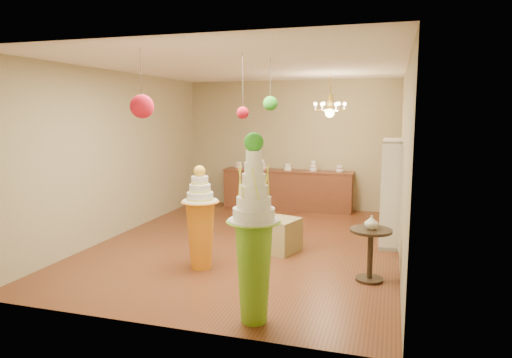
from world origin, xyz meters
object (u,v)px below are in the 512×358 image
(sideboard, at_px, (287,189))
(round_table, at_px, (370,247))
(pedestal_orange, at_px, (201,226))
(pedestal_green, at_px, (254,248))

(sideboard, relative_size, round_table, 4.24)
(pedestal_orange, relative_size, sideboard, 0.50)
(pedestal_green, relative_size, round_table, 2.87)
(pedestal_green, bearing_deg, pedestal_orange, 131.05)
(sideboard, distance_m, round_table, 4.70)
(sideboard, bearing_deg, pedestal_green, -80.66)
(pedestal_green, height_order, pedestal_orange, pedestal_green)
(pedestal_orange, relative_size, round_table, 2.11)
(pedestal_orange, height_order, sideboard, pedestal_orange)
(pedestal_orange, bearing_deg, sideboard, 86.26)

